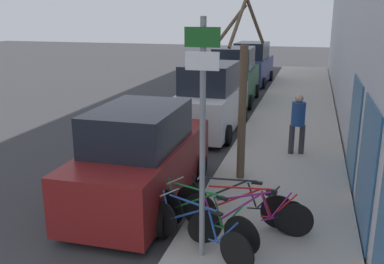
{
  "coord_description": "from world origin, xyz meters",
  "views": [
    {
      "loc": [
        3.16,
        -2.61,
        4.05
      ],
      "look_at": [
        0.49,
        6.9,
        1.27
      ],
      "focal_mm": 40.0,
      "sensor_mm": 36.0,
      "label": 1
    }
  ],
  "objects_px": {
    "bicycle_2": "(249,219)",
    "pedestrian_near": "(298,120)",
    "parked_car_1": "(211,101)",
    "parked_car_2": "(234,78)",
    "bicycle_3": "(246,212)",
    "parked_car_3": "(252,65)",
    "bicycle_0": "(198,231)",
    "signpost": "(202,131)",
    "parked_car_0": "(142,159)",
    "bicycle_4": "(234,203)",
    "street_tree": "(242,100)",
    "bicycle_1": "(203,218)"
  },
  "relations": [
    {
      "from": "parked_car_2",
      "to": "pedestrian_near",
      "type": "xyz_separation_m",
      "value": [
        3.15,
        -7.29,
        0.0
      ]
    },
    {
      "from": "bicycle_0",
      "to": "parked_car_2",
      "type": "relative_size",
      "value": 0.46
    },
    {
      "from": "bicycle_3",
      "to": "parked_car_2",
      "type": "relative_size",
      "value": 0.54
    },
    {
      "from": "bicycle_0",
      "to": "parked_car_3",
      "type": "relative_size",
      "value": 0.43
    },
    {
      "from": "bicycle_2",
      "to": "parked_car_3",
      "type": "distance_m",
      "value": 18.15
    },
    {
      "from": "parked_car_1",
      "to": "parked_car_3",
      "type": "distance_m",
      "value": 10.75
    },
    {
      "from": "bicycle_3",
      "to": "street_tree",
      "type": "distance_m",
      "value": 3.07
    },
    {
      "from": "bicycle_0",
      "to": "bicycle_4",
      "type": "relative_size",
      "value": 0.88
    },
    {
      "from": "parked_car_0",
      "to": "bicycle_3",
      "type": "bearing_deg",
      "value": -23.57
    },
    {
      "from": "bicycle_4",
      "to": "parked_car_3",
      "type": "relative_size",
      "value": 0.49
    },
    {
      "from": "bicycle_0",
      "to": "parked_car_1",
      "type": "distance_m",
      "value": 8.1
    },
    {
      "from": "signpost",
      "to": "parked_car_0",
      "type": "bearing_deg",
      "value": 132.43
    },
    {
      "from": "signpost",
      "to": "street_tree",
      "type": "bearing_deg",
      "value": 89.51
    },
    {
      "from": "parked_car_3",
      "to": "street_tree",
      "type": "height_order",
      "value": "street_tree"
    },
    {
      "from": "parked_car_1",
      "to": "parked_car_2",
      "type": "height_order",
      "value": "parked_car_2"
    },
    {
      "from": "bicycle_0",
      "to": "bicycle_1",
      "type": "relative_size",
      "value": 0.96
    },
    {
      "from": "bicycle_1",
      "to": "bicycle_2",
      "type": "height_order",
      "value": "bicycle_1"
    },
    {
      "from": "bicycle_1",
      "to": "bicycle_2",
      "type": "relative_size",
      "value": 1.09
    },
    {
      "from": "bicycle_3",
      "to": "bicycle_1",
      "type": "bearing_deg",
      "value": 122.93
    },
    {
      "from": "parked_car_3",
      "to": "bicycle_0",
      "type": "bearing_deg",
      "value": -82.32
    },
    {
      "from": "bicycle_3",
      "to": "bicycle_4",
      "type": "xyz_separation_m",
      "value": [
        -0.27,
        0.28,
        0.0
      ]
    },
    {
      "from": "bicycle_2",
      "to": "parked_car_3",
      "type": "xyz_separation_m",
      "value": [
        -2.5,
        17.97,
        0.56
      ]
    },
    {
      "from": "parked_car_0",
      "to": "bicycle_1",
      "type": "bearing_deg",
      "value": -41.63
    },
    {
      "from": "bicycle_2",
      "to": "pedestrian_near",
      "type": "height_order",
      "value": "pedestrian_near"
    },
    {
      "from": "signpost",
      "to": "pedestrian_near",
      "type": "relative_size",
      "value": 2.25
    },
    {
      "from": "bicycle_3",
      "to": "parked_car_3",
      "type": "xyz_separation_m",
      "value": [
        -2.42,
        17.74,
        0.54
      ]
    },
    {
      "from": "bicycle_3",
      "to": "parked_car_2",
      "type": "bearing_deg",
      "value": 9.3
    },
    {
      "from": "parked_car_0",
      "to": "street_tree",
      "type": "xyz_separation_m",
      "value": [
        1.9,
        1.57,
        1.09
      ]
    },
    {
      "from": "bicycle_0",
      "to": "bicycle_2",
      "type": "relative_size",
      "value": 1.05
    },
    {
      "from": "bicycle_4",
      "to": "bicycle_1",
      "type": "bearing_deg",
      "value": 152.62
    },
    {
      "from": "signpost",
      "to": "parked_car_0",
      "type": "distance_m",
      "value": 3.06
    },
    {
      "from": "bicycle_1",
      "to": "signpost",
      "type": "bearing_deg",
      "value": -142.94
    },
    {
      "from": "bicycle_3",
      "to": "parked_car_3",
      "type": "bearing_deg",
      "value": 5.65
    },
    {
      "from": "street_tree",
      "to": "bicycle_4",
      "type": "bearing_deg",
      "value": -83.26
    },
    {
      "from": "signpost",
      "to": "bicycle_4",
      "type": "xyz_separation_m",
      "value": [
        0.3,
        1.29,
        -1.76
      ]
    },
    {
      "from": "bicycle_0",
      "to": "parked_car_0",
      "type": "height_order",
      "value": "parked_car_0"
    },
    {
      "from": "bicycle_2",
      "to": "parked_car_3",
      "type": "relative_size",
      "value": 0.41
    },
    {
      "from": "bicycle_3",
      "to": "pedestrian_near",
      "type": "relative_size",
      "value": 1.4
    },
    {
      "from": "bicycle_2",
      "to": "bicycle_4",
      "type": "bearing_deg",
      "value": 5.61
    },
    {
      "from": "parked_car_1",
      "to": "parked_car_3",
      "type": "xyz_separation_m",
      "value": [
        -0.1,
        10.75,
        -0.01
      ]
    },
    {
      "from": "signpost",
      "to": "parked_car_1",
      "type": "height_order",
      "value": "signpost"
    },
    {
      "from": "bicycle_1",
      "to": "parked_car_0",
      "type": "relative_size",
      "value": 0.45
    },
    {
      "from": "parked_car_1",
      "to": "street_tree",
      "type": "height_order",
      "value": "street_tree"
    },
    {
      "from": "signpost",
      "to": "bicycle_1",
      "type": "bearing_deg",
      "value": 102.37
    },
    {
      "from": "signpost",
      "to": "parked_car_3",
      "type": "height_order",
      "value": "signpost"
    },
    {
      "from": "bicycle_3",
      "to": "parked_car_2",
      "type": "xyz_separation_m",
      "value": [
        -2.46,
        12.16,
        0.6
      ]
    },
    {
      "from": "bicycle_4",
      "to": "parked_car_1",
      "type": "xyz_separation_m",
      "value": [
        -2.05,
        6.71,
        0.54
      ]
    },
    {
      "from": "bicycle_2",
      "to": "pedestrian_near",
      "type": "distance_m",
      "value": 5.18
    },
    {
      "from": "bicycle_4",
      "to": "pedestrian_near",
      "type": "xyz_separation_m",
      "value": [
        0.96,
        4.59,
        0.6
      ]
    },
    {
      "from": "bicycle_0",
      "to": "parked_car_2",
      "type": "height_order",
      "value": "parked_car_2"
    }
  ]
}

